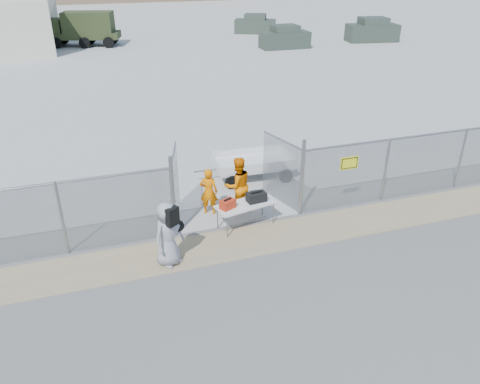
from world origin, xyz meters
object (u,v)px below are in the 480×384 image
object	(u,v)px
utility_trailer	(253,165)
visitor	(168,234)
security_worker_left	(209,192)
folding_table	(246,215)
security_worker_right	(238,185)

from	to	relation	value
utility_trailer	visitor	bearing A→B (deg)	-128.87
visitor	utility_trailer	distance (m)	5.98
security_worker_left	visitor	world-z (taller)	visitor
folding_table	visitor	distance (m)	2.85
security_worker_right	utility_trailer	xyz separation A→B (m)	(1.35, 2.35, -0.49)
folding_table	security_worker_left	distance (m)	1.44
folding_table	utility_trailer	xyz separation A→B (m)	(1.40, 3.28, 0.06)
security_worker_right	utility_trailer	distance (m)	2.76
security_worker_left	utility_trailer	distance (m)	3.16
folding_table	visitor	bearing A→B (deg)	-166.94
visitor	security_worker_right	bearing A→B (deg)	5.81
security_worker_right	utility_trailer	bearing A→B (deg)	-128.77
visitor	utility_trailer	size ratio (longest dim) A/B	0.50
folding_table	utility_trailer	world-z (taller)	utility_trailer
visitor	security_worker_left	bearing A→B (deg)	20.06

